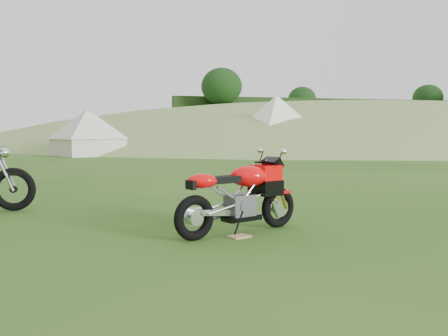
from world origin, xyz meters
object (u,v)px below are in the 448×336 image
object	(u,v)px
sport_motorcycle	(239,191)
plywood_board	(239,236)
tent_right	(276,126)
tent_left	(87,131)
caravan	(308,135)

from	to	relation	value
sport_motorcycle	plywood_board	xyz separation A→B (m)	(-0.06, -0.21, -0.51)
sport_motorcycle	tent_right	world-z (taller)	tent_right
tent_left	tent_right	distance (m)	10.10
tent_right	caravan	world-z (taller)	tent_right
sport_motorcycle	plywood_board	distance (m)	0.56
sport_motorcycle	tent_left	bearing A→B (deg)	73.65
sport_motorcycle	caravan	xyz separation A→B (m)	(9.99, 20.01, 0.46)
sport_motorcycle	tent_right	distance (m)	21.77
tent_left	tent_right	xyz separation A→B (m)	(10.08, 0.59, 0.27)
sport_motorcycle	caravan	bearing A→B (deg)	41.46
tent_right	plywood_board	bearing A→B (deg)	-125.48
sport_motorcycle	tent_left	distance (m)	19.68
caravan	sport_motorcycle	bearing A→B (deg)	-118.12
caravan	tent_left	bearing A→B (deg)	-179.50
tent_left	caravan	world-z (taller)	tent_left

